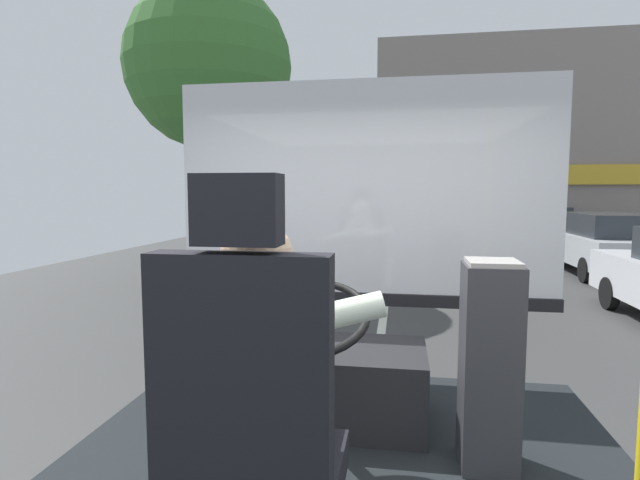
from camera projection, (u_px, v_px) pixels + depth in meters
name	position (u px, v px, depth m)	size (l,w,h in m)	color
ground	(388.00, 284.00, 10.48)	(18.00, 44.00, 0.06)	#3A3A3A
driver_seat	(253.00, 438.00, 1.40)	(0.48, 0.48, 1.26)	black
bus_driver	(264.00, 372.00, 1.51)	(0.74, 0.61, 0.74)	#332D28
steering_console	(321.00, 379.00, 2.63)	(1.10, 0.98, 0.80)	black
fare_box	(489.00, 365.00, 2.17)	(0.24, 0.26, 0.93)	#333338
windshield_panel	(364.00, 219.00, 3.26)	(2.50, 0.08, 1.48)	silver
street_tree	(209.00, 67.00, 9.85)	(3.30, 3.30, 6.09)	#4C3828
shop_building	(550.00, 151.00, 17.59)	(12.05, 5.44, 6.82)	gray
parked_car_silver	(605.00, 243.00, 11.52)	(1.78, 4.13, 1.44)	silver
parked_car_black	(534.00, 228.00, 16.39)	(1.95, 4.26, 1.46)	black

